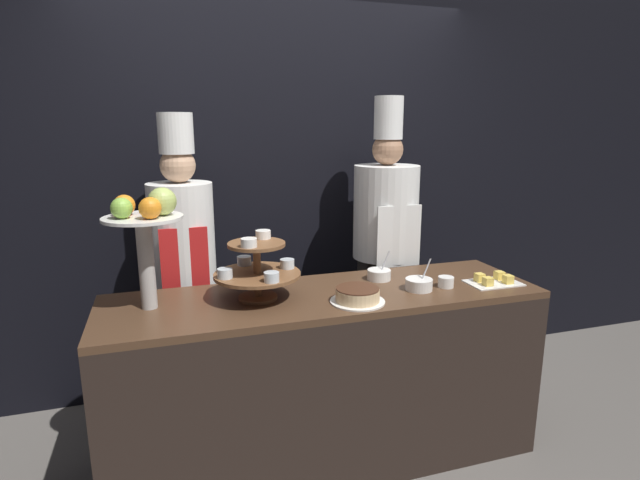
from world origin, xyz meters
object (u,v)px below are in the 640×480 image
object	(u,v)px
tiered_stand	(257,267)
fruit_pedestal	(146,222)
chef_center_left	(385,239)
cup_white	(446,282)
serving_bowl_near	(419,284)
chef_left	(184,259)
cake_square_tray	(493,280)
serving_bowl_far	(379,275)
cake_round	(358,296)

from	to	relation	value
tiered_stand	fruit_pedestal	size ratio (longest dim) A/B	0.75
chef_center_left	cup_white	bearing A→B (deg)	-87.14
serving_bowl_near	chef_left	size ratio (longest dim) A/B	0.09
chef_center_left	fruit_pedestal	bearing A→B (deg)	-159.29
tiered_stand	cake_square_tray	distance (m)	1.25
cup_white	serving_bowl_near	size ratio (longest dim) A/B	0.50
cake_square_tray	serving_bowl_far	size ratio (longest dim) A/B	1.75
cake_round	serving_bowl_near	distance (m)	0.37
fruit_pedestal	serving_bowl_near	size ratio (longest dim) A/B	3.44
cake_round	chef_left	xyz separation A→B (m)	(-0.76, 0.75, 0.05)
cake_square_tray	chef_center_left	bearing A→B (deg)	113.65
tiered_stand	chef_center_left	world-z (taller)	chef_center_left
fruit_pedestal	cake_round	size ratio (longest dim) A/B	2.12
serving_bowl_far	chef_left	distance (m)	1.10
cake_square_tray	chef_left	distance (m)	1.70
cake_square_tray	chef_left	world-z (taller)	chef_left
cake_round	chef_left	world-z (taller)	chef_left
tiered_stand	fruit_pedestal	distance (m)	0.54
fruit_pedestal	chef_left	xyz separation A→B (m)	(0.17, 0.53, -0.32)
cake_round	cup_white	size ratio (longest dim) A/B	3.25
cake_round	cake_square_tray	distance (m)	0.79
tiered_stand	chef_center_left	xyz separation A→B (m)	(0.92, 0.56, -0.05)
tiered_stand	serving_bowl_far	world-z (taller)	tiered_stand
chef_left	serving_bowl_near	bearing A→B (deg)	-30.97
cup_white	cake_square_tray	distance (m)	0.27
cake_square_tray	serving_bowl_far	world-z (taller)	serving_bowl_far
fruit_pedestal	serving_bowl_near	bearing A→B (deg)	-6.17
cake_round	chef_left	size ratio (longest dim) A/B	0.14
cup_white	chef_left	distance (m)	1.44
fruit_pedestal	cake_square_tray	world-z (taller)	fruit_pedestal
tiered_stand	cake_square_tray	world-z (taller)	tiered_stand
tiered_stand	cup_white	xyz separation A→B (m)	(0.96, -0.12, -0.13)
tiered_stand	chef_left	world-z (taller)	chef_left
chef_left	cake_round	bearing A→B (deg)	-44.74
serving_bowl_far	serving_bowl_near	bearing A→B (deg)	-60.89
chef_center_left	serving_bowl_far	bearing A→B (deg)	-118.10
tiered_stand	serving_bowl_far	distance (m)	0.70
chef_left	chef_center_left	distance (m)	1.24
chef_left	cake_square_tray	bearing A→B (deg)	-24.31
cake_round	serving_bowl_near	size ratio (longest dim) A/B	1.62
serving_bowl_far	cake_square_tray	bearing A→B (deg)	-24.07
serving_bowl_near	chef_left	xyz separation A→B (m)	(-1.12, 0.67, 0.05)
serving_bowl_far	fruit_pedestal	bearing A→B (deg)	-176.13
cake_square_tray	fruit_pedestal	bearing A→B (deg)	174.47
fruit_pedestal	chef_center_left	bearing A→B (deg)	20.71
tiered_stand	chef_center_left	bearing A→B (deg)	31.15
serving_bowl_far	chef_left	bearing A→B (deg)	155.56
tiered_stand	serving_bowl_near	bearing A→B (deg)	-8.02
fruit_pedestal	serving_bowl_near	world-z (taller)	fruit_pedestal
chef_left	tiered_stand	bearing A→B (deg)	-60.51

